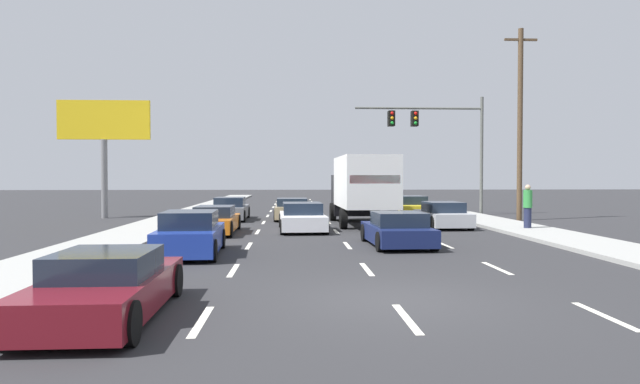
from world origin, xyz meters
name	(u,v)px	position (x,y,z in m)	size (l,w,h in m)	color
ground_plane	(322,214)	(0.00, 25.00, 0.00)	(140.00, 140.00, 0.00)	#2B2B2D
sidewalk_right	(476,218)	(8.33, 20.00, 0.07)	(2.75, 80.00, 0.14)	#9E9E99
sidewalk_left	(174,219)	(-8.33, 20.00, 0.07)	(2.75, 80.00, 0.14)	#9E9E99
lane_markings	(326,219)	(0.00, 21.04, 0.00)	(6.94, 57.00, 0.01)	silver
car_gray	(231,210)	(-5.32, 20.42, 0.57)	(1.91, 4.68, 1.26)	slate
car_orange	(215,221)	(-5.17, 13.10, 0.53)	(1.85, 4.67, 1.15)	orange
car_blue	(191,235)	(-4.99, 6.40, 0.62)	(1.98, 4.17, 1.34)	#1E389E
car_maroon	(106,287)	(-5.02, -1.17, 0.52)	(1.90, 4.39, 1.13)	maroon
car_tan	(292,210)	(-1.92, 20.33, 0.56)	(1.97, 4.08, 1.21)	tan
car_white	(302,218)	(-1.47, 14.01, 0.57)	(2.15, 4.69, 1.24)	white
box_truck	(362,186)	(1.55, 16.78, 1.93)	(2.79, 7.60, 3.36)	white
car_navy	(397,230)	(1.70, 8.29, 0.54)	(2.10, 4.09, 1.18)	#141E4C
car_yellow	(410,208)	(4.94, 21.41, 0.58)	(1.95, 4.66, 1.28)	yellow
car_silver	(443,216)	(5.16, 15.24, 0.56)	(1.99, 4.11, 1.21)	#B7BABF
traffic_signal_mast	(431,129)	(6.76, 23.88, 5.38)	(8.09, 0.69, 7.40)	#595B56
utility_pole_mid	(520,122)	(10.51, 19.28, 5.36)	(1.80, 0.28, 10.43)	brown
roadside_billboard	(104,132)	(-12.73, 22.14, 4.99)	(5.25, 0.36, 6.79)	slate
pedestrian_near_corner	(528,206)	(8.41, 13.32, 1.10)	(0.38, 0.38, 1.90)	#1E233F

